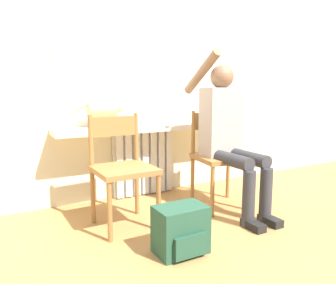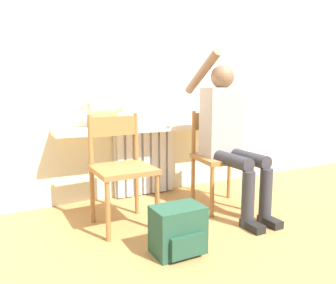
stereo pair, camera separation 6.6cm
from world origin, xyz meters
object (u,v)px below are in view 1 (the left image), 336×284
chair_left (122,167)px  backpack (181,230)px  cat (104,111)px  person (228,130)px  chair_right (219,156)px

chair_left → backpack: bearing=-75.9°
chair_left → cat: 0.65m
person → chair_right: bearing=87.8°
cat → backpack: (0.13, -1.11, -0.72)m
chair_right → cat: cat is taller
chair_left → chair_right: size_ratio=1.00×
person → cat: 1.10m
chair_right → cat: bearing=158.2°
chair_right → backpack: size_ratio=2.62×
person → chair_left: bearing=172.8°
chair_left → person: 0.97m
backpack → cat: bearing=96.8°
backpack → chair_right: bearing=38.3°
person → backpack: person is taller
chair_left → backpack: (0.17, -0.61, -0.31)m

